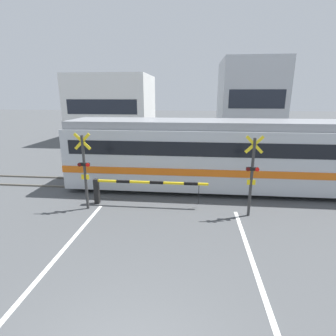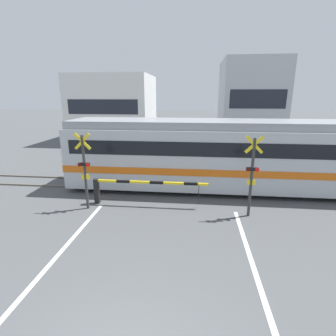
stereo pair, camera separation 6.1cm
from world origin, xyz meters
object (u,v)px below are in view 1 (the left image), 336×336
Objects in this scene: commuter_train at (273,154)px; crossing_barrier_far at (204,160)px; crossing_barrier_near at (128,186)px; pedestrian at (175,149)px; crossing_signal_left at (85,168)px; crossing_signal_right at (252,173)px.

crossing_barrier_far is at bearing 140.88° from commuter_train.
commuter_train is 4.25m from crossing_barrier_far.
crossing_barrier_near is at bearing -123.09° from crossing_barrier_far.
pedestrian reaches higher than crossing_barrier_near.
pedestrian is (3.02, 8.47, -0.86)m from crossing_signal_left.
commuter_train reaches higher than crossing_signal_right.
crossing_barrier_far is at bearing 105.73° from crossing_signal_right.
crossing_barrier_near is 8.03m from pedestrian.
pedestrian is at bearing 133.74° from commuter_train.
crossing_signal_right is 9.22m from pedestrian.
crossing_barrier_near is at bearing -158.85° from commuter_train.
pedestrian is at bearing 112.68° from crossing_signal_right.
crossing_signal_left is (-8.16, -3.11, -0.08)m from commuter_train.
crossing_signal_left is 2.03× the size of pedestrian.
crossing_signal_right reaches higher than crossing_barrier_far.
crossing_barrier_near is 1.94m from crossing_signal_left.
pedestrian is (-3.54, 8.47, -0.86)m from crossing_signal_right.
crossing_barrier_far is 6.01m from crossing_signal_right.
commuter_train is 3.49m from crossing_signal_right.
commuter_train is at bearing -39.12° from crossing_barrier_far.
crossing_barrier_near is 1.54× the size of crossing_signal_right.
crossing_signal_right reaches higher than crossing_barrier_near.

